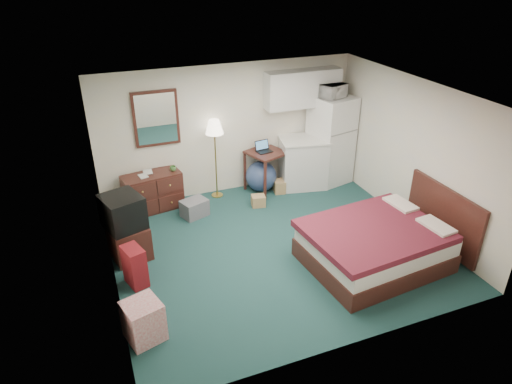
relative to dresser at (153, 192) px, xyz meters
name	(u,v)px	position (x,y,z in m)	size (l,w,h in m)	color
floor	(275,247)	(1.58, -1.98, -0.35)	(5.00, 4.50, 0.01)	#16353A
ceiling	(278,95)	(1.58, -1.98, 2.15)	(5.00, 4.50, 0.01)	beige
walls	(276,177)	(1.58, -1.98, 0.90)	(5.01, 4.51, 2.50)	beige
mirror	(156,119)	(0.23, 0.24, 1.30)	(0.80, 0.06, 1.00)	white
upper_cabinets	(303,89)	(3.03, 0.10, 1.60)	(1.50, 0.35, 0.70)	silver
headboard	(443,217)	(4.04, -2.93, 0.20)	(0.06, 1.56, 1.00)	#351913
dresser	(153,192)	(0.00, 0.00, 0.00)	(1.04, 0.47, 0.71)	#351913
floor_lamp	(216,159)	(1.24, 0.07, 0.42)	(0.34, 0.34, 1.55)	tan
desk	(266,171)	(2.23, -0.05, 0.06)	(0.65, 0.65, 0.83)	#351913
exercise_ball	(261,176)	(2.14, -0.02, -0.05)	(0.61, 0.61, 0.61)	navy
kitchen_counter	(303,163)	(3.00, -0.12, 0.14)	(0.89, 0.68, 0.98)	silver
fridge	(331,140)	(3.62, -0.10, 0.54)	(0.73, 0.73, 1.78)	silver
bed	(375,246)	(2.81, -2.93, -0.04)	(1.98, 1.54, 0.63)	#480D20
tv_stand	(129,241)	(-0.62, -1.38, -0.08)	(0.54, 0.59, 0.54)	#351913
suitcase	(135,266)	(-0.64, -2.10, -0.05)	(0.23, 0.37, 0.60)	maroon
retail_box	(143,321)	(-0.70, -3.20, -0.09)	(0.42, 0.42, 0.53)	white
file_bin	(194,208)	(0.63, -0.53, -0.20)	(0.45, 0.33, 0.31)	slate
cardboard_box_a	(258,201)	(1.84, -0.61, -0.25)	(0.25, 0.21, 0.21)	#8F734C
cardboard_box_b	(279,186)	(2.44, -0.24, -0.23)	(0.21, 0.25, 0.25)	#8F734C
laptop	(265,147)	(2.19, -0.05, 0.58)	(0.29, 0.24, 0.20)	black
crt_tv	(123,212)	(-0.65, -1.36, 0.44)	(0.56, 0.60, 0.51)	black
microwave	(333,89)	(3.56, -0.16, 1.59)	(0.48, 0.27, 0.33)	silver
book_a	(139,172)	(-0.21, -0.05, 0.45)	(0.15, 0.02, 0.20)	#8F734C
book_b	(143,168)	(-0.12, 0.10, 0.46)	(0.16, 0.02, 0.22)	#8F734C
mug	(173,168)	(0.41, 0.00, 0.41)	(0.12, 0.09, 0.12)	#497C3C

